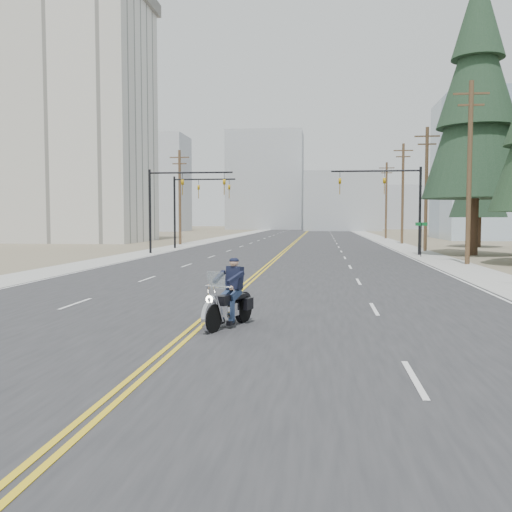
{
  "coord_description": "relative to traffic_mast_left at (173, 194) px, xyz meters",
  "views": [
    {
      "loc": [
        3.33,
        -14.4,
        2.92
      ],
      "look_at": [
        1.01,
        5.54,
        1.6
      ],
      "focal_mm": 40.0,
      "sensor_mm": 36.0,
      "label": 1
    }
  ],
  "objects": [
    {
      "name": "utility_pole_c",
      "position": [
        21.48,
        6.0,
        0.79
      ],
      "size": [
        2.2,
        0.3,
        11.0
      ],
      "color": "brown",
      "rests_on": "ground"
    },
    {
      "name": "utility_pole_b",
      "position": [
        21.48,
        -9.0,
        1.05
      ],
      "size": [
        2.2,
        0.3,
        11.5
      ],
      "color": "brown",
      "rests_on": "ground"
    },
    {
      "name": "utility_pole_e",
      "position": [
        21.48,
        38.0,
        0.79
      ],
      "size": [
        2.2,
        0.3,
        11.0
      ],
      "color": "brown",
      "rests_on": "ground"
    },
    {
      "name": "sidewalk_right",
      "position": [
        20.48,
        38.0,
        -4.93
      ],
      "size": [
        3.0,
        200.0,
        0.01
      ],
      "primitive_type": "cube",
      "color": "#A5A5A0",
      "rests_on": "ground"
    },
    {
      "name": "haze_bldg_a",
      "position": [
        -26.02,
        83.0,
        6.06
      ],
      "size": [
        14.0,
        12.0,
        22.0
      ],
      "primitive_type": "cube",
      "color": "#B7BCC6",
      "rests_on": "ground"
    },
    {
      "name": "ground_plane",
      "position": [
        8.98,
        -32.0,
        -4.94
      ],
      "size": [
        400.0,
        400.0,
        0.0
      ],
      "primitive_type": "plane",
      "color": "#776D56",
      "rests_on": "ground"
    },
    {
      "name": "traffic_mast_left",
      "position": [
        0.0,
        0.0,
        0.0
      ],
      "size": [
        7.1,
        0.26,
        7.0
      ],
      "color": "black",
      "rests_on": "ground"
    },
    {
      "name": "conifer_far",
      "position": [
        28.14,
        14.31,
        3.79
      ],
      "size": [
        5.68,
        5.68,
        15.21
      ],
      "rotation": [
        0.0,
        0.0,
        0.3
      ],
      "color": "#382619",
      "rests_on": "ground"
    },
    {
      "name": "haze_bldg_f",
      "position": [
        -41.02,
        98.0,
        3.06
      ],
      "size": [
        12.0,
        12.0,
        16.0
      ],
      "primitive_type": "cube",
      "color": "#ADB2B7",
      "rests_on": "ground"
    },
    {
      "name": "traffic_mast_far",
      "position": [
        -0.33,
        8.0,
        -0.06
      ],
      "size": [
        6.1,
        0.26,
        7.0
      ],
      "color": "black",
      "rests_on": "ground"
    },
    {
      "name": "haze_bldg_e",
      "position": [
        33.98,
        118.0,
        1.06
      ],
      "size": [
        14.0,
        14.0,
        12.0
      ],
      "primitive_type": "cube",
      "color": "#B7BCC6",
      "rests_on": "ground"
    },
    {
      "name": "street_sign",
      "position": [
        19.78,
        -2.0,
        -3.13
      ],
      "size": [
        0.9,
        0.06,
        2.62
      ],
      "color": "black",
      "rests_on": "ground"
    },
    {
      "name": "utility_pole_d",
      "position": [
        21.48,
        21.0,
        1.05
      ],
      "size": [
        2.2,
        0.3,
        11.5
      ],
      "color": "brown",
      "rests_on": "ground"
    },
    {
      "name": "apartment_block",
      "position": [
        -19.02,
        23.0,
        10.06
      ],
      "size": [
        18.0,
        14.0,
        30.0
      ],
      "primitive_type": "cube",
      "color": "silver",
      "rests_on": "ground"
    },
    {
      "name": "haze_bldg_b",
      "position": [
        16.98,
        93.0,
        2.06
      ],
      "size": [
        18.0,
        14.0,
        14.0
      ],
      "primitive_type": "cube",
      "color": "#ADB2B7",
      "rests_on": "ground"
    },
    {
      "name": "utility_pole_left",
      "position": [
        -3.52,
        16.0,
        0.54
      ],
      "size": [
        2.2,
        0.3,
        10.5
      ],
      "color": "brown",
      "rests_on": "ground"
    },
    {
      "name": "motorcyclist",
      "position": [
        9.82,
        -31.46,
        -4.0
      ],
      "size": [
        1.78,
        2.59,
        1.86
      ],
      "primitive_type": null,
      "rotation": [
        0.0,
        0.0,
        2.79
      ],
      "color": "black",
      "rests_on": "ground"
    },
    {
      "name": "conifer_tall",
      "position": [
        24.28,
        0.66,
        8.03
      ],
      "size": [
        8.13,
        8.13,
        22.58
      ],
      "rotation": [
        0.0,
        0.0,
        0.1
      ],
      "color": "#382619",
      "rests_on": "ground"
    },
    {
      "name": "sidewalk_left",
      "position": [
        -2.52,
        38.0,
        -4.93
      ],
      "size": [
        3.0,
        200.0,
        0.01
      ],
      "primitive_type": "cube",
      "color": "#A5A5A0",
      "rests_on": "ground"
    },
    {
      "name": "road",
      "position": [
        8.98,
        38.0,
        -4.93
      ],
      "size": [
        20.0,
        200.0,
        0.01
      ],
      "primitive_type": "cube",
      "color": "#303033",
      "rests_on": "ground"
    },
    {
      "name": "haze_bldg_d",
      "position": [
        -3.02,
        108.0,
        8.06
      ],
      "size": [
        20.0,
        15.0,
        26.0
      ],
      "primitive_type": "cube",
      "color": "#ADB2B7",
      "rests_on": "ground"
    },
    {
      "name": "haze_bldg_c",
      "position": [
        48.98,
        78.0,
        4.06
      ],
      "size": [
        16.0,
        12.0,
        18.0
      ],
      "primitive_type": "cube",
      "color": "#B7BCC6",
      "rests_on": "ground"
    },
    {
      "name": "traffic_mast_right",
      "position": [
        17.95,
        0.0,
        0.0
      ],
      "size": [
        7.1,
        0.26,
        7.0
      ],
      "color": "black",
      "rests_on": "ground"
    }
  ]
}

